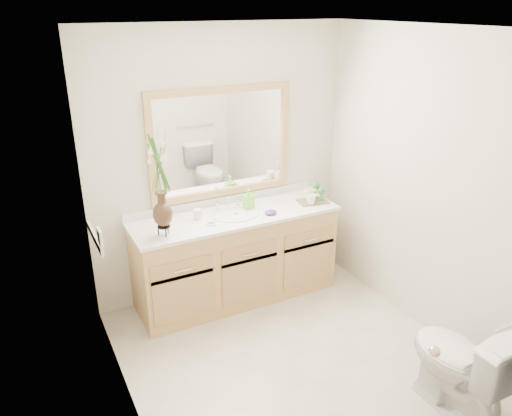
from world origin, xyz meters
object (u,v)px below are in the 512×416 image
tumbler (198,214)px  tray (313,201)px  flower_vase (160,174)px  soap_bottle (248,200)px  toilet (461,365)px

tumbler → tray: (1.08, -0.12, -0.04)m
flower_vase → tumbler: size_ratio=8.68×
soap_bottle → tray: 0.61m
toilet → tumbler: tumbler is taller
tumbler → tray: bearing=-6.2°
tumbler → soap_bottle: size_ratio=0.53×
toilet → tumbler: bearing=-62.7°
toilet → flower_vase: flower_vase is taller
toilet → tumbler: size_ratio=8.64×
tray → soap_bottle: bearing=176.5°
tumbler → soap_bottle: bearing=2.3°
soap_bottle → toilet: bearing=-75.1°
tumbler → soap_bottle: 0.49m
flower_vase → tray: (1.44, 0.06, -0.51)m
toilet → tumbler: 2.29m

